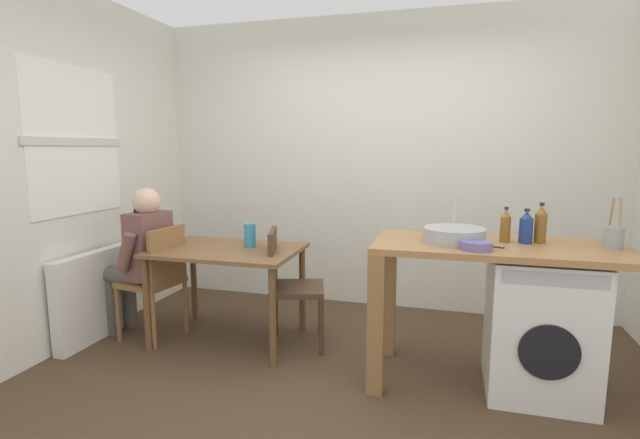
{
  "coord_description": "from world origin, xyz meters",
  "views": [
    {
      "loc": [
        0.64,
        -2.61,
        1.5
      ],
      "look_at": [
        -0.22,
        0.45,
        1.01
      ],
      "focal_mm": 26.04,
      "sensor_mm": 36.0,
      "label": 1
    }
  ],
  "objects_px": {
    "mixing_bowl": "(476,245)",
    "bottle_clear_small": "(541,225)",
    "dining_table": "(227,261)",
    "bottle_squat_brown": "(526,228)",
    "washing_machine": "(540,325)",
    "utensil_crock": "(613,237)",
    "chair_person_seat": "(158,276)",
    "chair_opposite": "(287,281)",
    "seated_person": "(141,254)",
    "bottle_tall_green": "(505,226)",
    "vase": "(250,235)"
  },
  "relations": [
    {
      "from": "utensil_crock",
      "to": "seated_person",
      "type": "bearing_deg",
      "value": 179.09
    },
    {
      "from": "washing_machine",
      "to": "utensil_crock",
      "type": "xyz_separation_m",
      "value": [
        0.37,
        0.05,
        0.56
      ]
    },
    {
      "from": "dining_table",
      "to": "bottle_tall_green",
      "type": "bearing_deg",
      "value": -3.02
    },
    {
      "from": "dining_table",
      "to": "washing_machine",
      "type": "bearing_deg",
      "value": -5.0
    },
    {
      "from": "bottle_squat_brown",
      "to": "mixing_bowl",
      "type": "xyz_separation_m",
      "value": [
        -0.3,
        -0.28,
        -0.07
      ]
    },
    {
      "from": "dining_table",
      "to": "seated_person",
      "type": "height_order",
      "value": "seated_person"
    },
    {
      "from": "bottle_squat_brown",
      "to": "washing_machine",
      "type": "bearing_deg",
      "value": -38.19
    },
    {
      "from": "chair_opposite",
      "to": "bottle_squat_brown",
      "type": "relative_size",
      "value": 4.19
    },
    {
      "from": "mixing_bowl",
      "to": "chair_person_seat",
      "type": "bearing_deg",
      "value": 173.2
    },
    {
      "from": "dining_table",
      "to": "bottle_clear_small",
      "type": "relative_size",
      "value": 4.38
    },
    {
      "from": "bottle_clear_small",
      "to": "vase",
      "type": "bearing_deg",
      "value": 175.12
    },
    {
      "from": "chair_opposite",
      "to": "seated_person",
      "type": "xyz_separation_m",
      "value": [
        -1.18,
        -0.12,
        0.16
      ]
    },
    {
      "from": "washing_machine",
      "to": "bottle_clear_small",
      "type": "bearing_deg",
      "value": 96.86
    },
    {
      "from": "seated_person",
      "to": "mixing_bowl",
      "type": "height_order",
      "value": "seated_person"
    },
    {
      "from": "chair_opposite",
      "to": "vase",
      "type": "bearing_deg",
      "value": -118.79
    },
    {
      "from": "dining_table",
      "to": "utensil_crock",
      "type": "relative_size",
      "value": 3.67
    },
    {
      "from": "washing_machine",
      "to": "vase",
      "type": "height_order",
      "value": "vase"
    },
    {
      "from": "dining_table",
      "to": "utensil_crock",
      "type": "bearing_deg",
      "value": -3.12
    },
    {
      "from": "bottle_tall_green",
      "to": "mixing_bowl",
      "type": "height_order",
      "value": "bottle_tall_green"
    },
    {
      "from": "dining_table",
      "to": "bottle_squat_brown",
      "type": "xyz_separation_m",
      "value": [
        2.09,
        -0.11,
        0.37
      ]
    },
    {
      "from": "dining_table",
      "to": "chair_person_seat",
      "type": "bearing_deg",
      "value": -168.54
    },
    {
      "from": "seated_person",
      "to": "washing_machine",
      "type": "bearing_deg",
      "value": -83.75
    },
    {
      "from": "chair_opposite",
      "to": "bottle_squat_brown",
      "type": "bearing_deg",
      "value": 68.47
    },
    {
      "from": "dining_table",
      "to": "bottle_clear_small",
      "type": "height_order",
      "value": "bottle_clear_small"
    },
    {
      "from": "bottle_tall_green",
      "to": "bottle_clear_small",
      "type": "distance_m",
      "value": 0.21
    },
    {
      "from": "bottle_squat_brown",
      "to": "chair_person_seat",
      "type": "bearing_deg",
      "value": 179.98
    },
    {
      "from": "chair_person_seat",
      "to": "vase",
      "type": "xyz_separation_m",
      "value": [
        0.7,
        0.21,
        0.32
      ]
    },
    {
      "from": "vase",
      "to": "dining_table",
      "type": "bearing_deg",
      "value": -146.31
    },
    {
      "from": "chair_opposite",
      "to": "washing_machine",
      "type": "distance_m",
      "value": 1.73
    },
    {
      "from": "chair_person_seat",
      "to": "bottle_clear_small",
      "type": "relative_size",
      "value": 3.59
    },
    {
      "from": "chair_person_seat",
      "to": "mixing_bowl",
      "type": "distance_m",
      "value": 2.39
    },
    {
      "from": "washing_machine",
      "to": "bottle_tall_green",
      "type": "bearing_deg",
      "value": 158.29
    },
    {
      "from": "seated_person",
      "to": "mixing_bowl",
      "type": "bearing_deg",
      "value": -88.59
    },
    {
      "from": "mixing_bowl",
      "to": "bottle_clear_small",
      "type": "bearing_deg",
      "value": 38.97
    },
    {
      "from": "dining_table",
      "to": "chair_person_seat",
      "type": "xyz_separation_m",
      "value": [
        -0.55,
        -0.11,
        -0.14
      ]
    },
    {
      "from": "seated_person",
      "to": "utensil_crock",
      "type": "distance_m",
      "value": 3.28
    },
    {
      "from": "dining_table",
      "to": "bottle_squat_brown",
      "type": "distance_m",
      "value": 2.13
    },
    {
      "from": "bottle_tall_green",
      "to": "bottle_clear_small",
      "type": "xyz_separation_m",
      "value": [
        0.21,
        0.03,
        0.01
      ]
    },
    {
      "from": "vase",
      "to": "washing_machine",
      "type": "bearing_deg",
      "value": -8.12
    },
    {
      "from": "bottle_tall_green",
      "to": "mixing_bowl",
      "type": "bearing_deg",
      "value": -122.97
    },
    {
      "from": "washing_machine",
      "to": "bottle_clear_small",
      "type": "height_order",
      "value": "bottle_clear_small"
    },
    {
      "from": "seated_person",
      "to": "washing_machine",
      "type": "xyz_separation_m",
      "value": [
        2.9,
        -0.1,
        -0.24
      ]
    },
    {
      "from": "bottle_squat_brown",
      "to": "utensil_crock",
      "type": "height_order",
      "value": "utensil_crock"
    },
    {
      "from": "seated_person",
      "to": "bottle_squat_brown",
      "type": "relative_size",
      "value": 5.59
    },
    {
      "from": "dining_table",
      "to": "utensil_crock",
      "type": "distance_m",
      "value": 2.59
    },
    {
      "from": "washing_machine",
      "to": "vase",
      "type": "distance_m",
      "value": 2.11
    },
    {
      "from": "chair_person_seat",
      "to": "seated_person",
      "type": "xyz_separation_m",
      "value": [
        -0.16,
        0.02,
        0.16
      ]
    },
    {
      "from": "chair_opposite",
      "to": "utensil_crock",
      "type": "height_order",
      "value": "utensil_crock"
    },
    {
      "from": "dining_table",
      "to": "mixing_bowl",
      "type": "distance_m",
      "value": 1.86
    },
    {
      "from": "chair_opposite",
      "to": "utensil_crock",
      "type": "relative_size",
      "value": 3.0
    }
  ]
}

